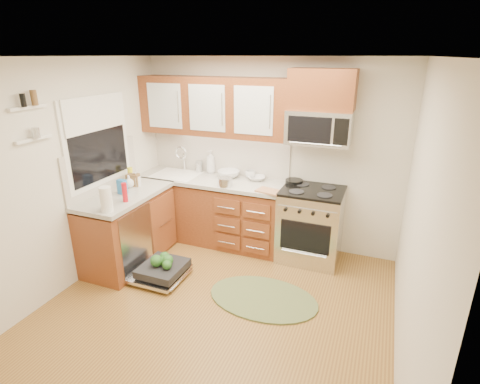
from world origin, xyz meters
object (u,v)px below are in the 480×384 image
at_px(skillet, 294,181).
at_px(bowl_b, 229,174).
at_px(cup, 250,174).
at_px(upper_cabinets, 213,107).
at_px(stock_pot, 225,182).
at_px(paper_towel_roll, 106,199).
at_px(microwave, 319,127).
at_px(dishwasher, 160,271).
at_px(rug, 263,298).
at_px(range, 310,225).
at_px(bowl_a, 257,178).
at_px(sink, 177,183).
at_px(cutting_board, 269,191).

bearing_deg(skillet, bowl_b, -178.66).
xyz_separation_m(skillet, bowl_b, (-0.91, -0.02, 0.00)).
height_order(bowl_b, cup, cup).
height_order(upper_cabinets, bowl_b, upper_cabinets).
height_order(stock_pot, paper_towel_roll, paper_towel_roll).
relative_size(microwave, skillet, 3.35).
distance_m(stock_pot, bowl_b, 0.38).
bearing_deg(bowl_b, dishwasher, -105.11).
relative_size(microwave, cup, 5.48).
bearing_deg(microwave, paper_towel_roll, -141.47).
bearing_deg(stock_pot, paper_towel_roll, -125.09).
relative_size(rug, skillet, 5.33).
xyz_separation_m(microwave, paper_towel_roll, (-1.94, -1.55, -0.64)).
relative_size(range, bowl_a, 4.21).
relative_size(upper_cabinets, paper_towel_roll, 7.43).
distance_m(bowl_b, cup, 0.30).
relative_size(dishwasher, bowl_b, 2.33).
distance_m(skillet, stock_pot, 0.89).
bearing_deg(stock_pot, range, 10.92).
xyz_separation_m(sink, rug, (1.66, -1.06, -0.79)).
height_order(range, rug, range).
distance_m(range, skillet, 0.60).
xyz_separation_m(cutting_board, bowl_a, (-0.29, 0.38, 0.02)).
distance_m(dishwasher, stock_pot, 1.35).
relative_size(dishwasher, stock_pot, 3.67).
bearing_deg(dishwasher, range, 36.27).
bearing_deg(microwave, skillet, 169.56).
xyz_separation_m(skillet, cutting_board, (-0.22, -0.38, -0.04)).
height_order(upper_cabinets, sink, upper_cabinets).
relative_size(cutting_board, paper_towel_roll, 1.10).
distance_m(dishwasher, bowl_b, 1.59).
xyz_separation_m(range, cutting_board, (-0.50, -0.21, 0.46)).
xyz_separation_m(rug, bowl_a, (-0.52, 1.24, 0.94)).
bearing_deg(paper_towel_roll, cup, 57.69).
bearing_deg(stock_pot, upper_cabinets, 131.77).
distance_m(sink, dishwasher, 1.38).
bearing_deg(skillet, microwave, -10.44).
bearing_deg(paper_towel_roll, range, 36.29).
relative_size(cutting_board, bowl_a, 1.34).
height_order(rug, cutting_board, cutting_board).
bearing_deg(bowl_b, sink, -167.71).
distance_m(upper_cabinets, paper_towel_roll, 1.85).
height_order(upper_cabinets, dishwasher, upper_cabinets).
bearing_deg(sink, cup, 12.60).
distance_m(upper_cabinets, dishwasher, 2.19).
bearing_deg(sink, paper_towel_roll, -90.51).
bearing_deg(dishwasher, cup, 64.68).
bearing_deg(dishwasher, stock_pot, 63.83).
relative_size(skillet, paper_towel_roll, 0.82).
distance_m(rug, paper_towel_roll, 2.01).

